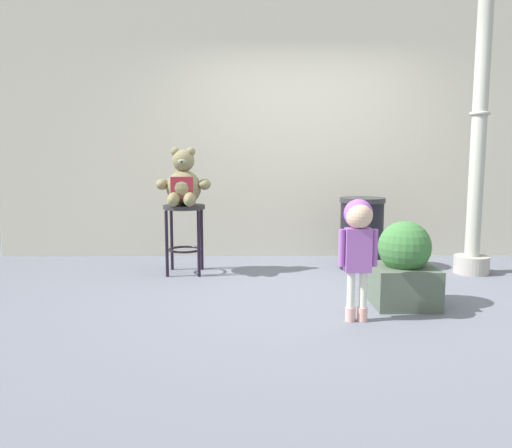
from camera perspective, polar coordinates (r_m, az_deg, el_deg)
ground_plane at (r=4.46m, az=6.73°, el=-7.86°), size 24.00×24.00×0.00m
building_wall at (r=6.23m, az=4.76°, el=15.02°), size 7.11×0.30×3.99m
bar_stool_with_teddy at (r=5.19m, az=-8.04°, el=0.02°), size 0.42×0.42×0.70m
teddy_bear at (r=5.12m, az=-8.17°, el=4.47°), size 0.55×0.49×0.58m
child_walking at (r=3.68m, az=11.42°, el=-1.04°), size 0.28×0.22×0.89m
trash_bin at (r=5.47m, az=11.78°, el=-1.01°), size 0.48×0.48×0.76m
lamppost at (r=5.54m, az=23.58°, el=6.01°), size 0.35×0.35×2.77m
planter_with_shrub at (r=4.22m, az=16.28°, el=-4.66°), size 0.49×0.49×0.68m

